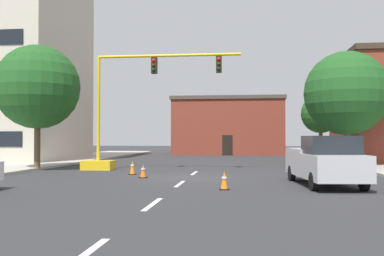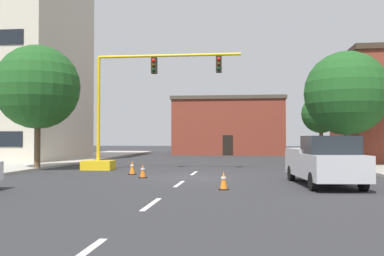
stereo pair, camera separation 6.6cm
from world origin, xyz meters
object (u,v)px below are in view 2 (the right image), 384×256
Objects in this scene: pickup_truck_silver at (324,161)px; traffic_cone_roadside_a at (224,181)px; traffic_cone_roadside_c at (132,168)px; tree_right_far at (321,114)px; traffic_signal_gantry at (118,132)px; traffic_cone_roadside_b at (143,171)px; tree_left_near at (38,87)px; tree_right_mid at (346,93)px.

pickup_truck_silver is 8.12× the size of traffic_cone_roadside_a.
traffic_cone_roadside_a is 7.84m from traffic_cone_roadside_c.
traffic_signal_gantry is at bearing -130.85° from tree_right_far.
traffic_signal_gantry is 11.34m from traffic_cone_roadside_a.
tree_right_far is 9.14× the size of traffic_cone_roadside_b.
traffic_cone_roadside_a is at bearing -46.61° from traffic_cone_roadside_b.
pickup_truck_silver is 8.36m from traffic_cone_roadside_b.
tree_left_near is at bearing -138.07° from tree_right_far.
tree_right_far is at bearing 49.15° from traffic_signal_gantry.
tree_right_far is 25.20m from traffic_cone_roadside_b.
tree_right_mid is (14.12, 4.27, 2.57)m from traffic_signal_gantry.
tree_right_far is (19.53, 17.54, -0.75)m from tree_left_near.
traffic_cone_roadside_c is at bearing 129.79° from traffic_cone_roadside_a.
traffic_cone_roadside_c reaches higher than traffic_cone_roadside_a.
tree_left_near is 0.98× the size of tree_right_mid.
traffic_signal_gantry is at bearing 146.03° from pickup_truck_silver.
traffic_signal_gantry reaches higher than traffic_cone_roadside_a.
traffic_cone_roadside_a is at bearing -50.21° from traffic_cone_roadside_c.
tree_right_far reaches higher than traffic_cone_roadside_b.
tree_right_far is at bearing 80.24° from pickup_truck_silver.
tree_right_mid is 12.54m from pickup_truck_silver.
tree_left_near is 8.26m from traffic_cone_roadside_c.
tree_right_mid is at bearing 37.91° from traffic_cone_roadside_b.
tree_right_far is 12.81m from tree_right_mid.
traffic_signal_gantry reaches higher than traffic_cone_roadside_b.
traffic_cone_roadside_a is (11.45, -8.48, -4.59)m from tree_left_near.
tree_right_mid is 11.06× the size of traffic_cone_roadside_a.
traffic_signal_gantry is at bearing 119.00° from traffic_cone_roadside_b.
pickup_truck_silver is 9.89m from traffic_cone_roadside_c.
traffic_signal_gantry is 22.61m from tree_right_far.
traffic_cone_roadside_b is at bearing -29.57° from tree_left_near.
pickup_truck_silver is (-4.16, -24.17, -3.21)m from tree_right_far.
traffic_cone_roadside_c is (-5.02, 6.02, 0.03)m from traffic_cone_roadside_a.
traffic_cone_roadside_c is (-12.49, -7.22, -4.47)m from tree_right_mid.
tree_right_mid reaches higher than tree_left_near.
tree_right_mid is (-0.62, -12.77, 0.65)m from tree_right_far.
tree_right_mid reaches higher than traffic_signal_gantry.
tree_right_mid is at bearing 60.57° from traffic_cone_roadside_a.
traffic_cone_roadside_a is (-8.09, -26.02, -3.84)m from tree_right_far.
traffic_signal_gantry is 12.68× the size of traffic_cone_roadside_c.
pickup_truck_silver is 4.39m from traffic_cone_roadside_a.
tree_left_near is 11.26× the size of traffic_cone_roadside_b.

